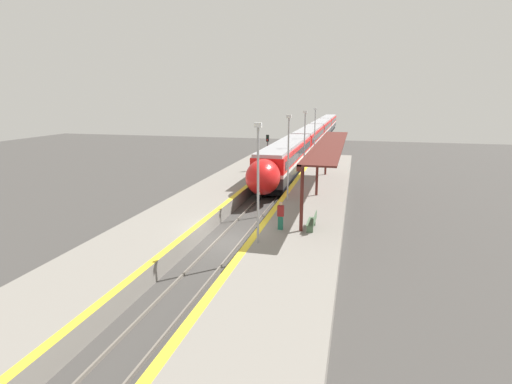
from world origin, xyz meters
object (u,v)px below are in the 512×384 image
(railway_signal, at_px, (267,152))
(lamppost_farthest, at_px, (315,132))
(person_waiting, at_px, (281,215))
(platform_bench, at_px, (313,221))
(lamppost_far, at_px, (305,140))
(lamppost_near, at_px, (258,177))
(lamppost_mid, at_px, (288,153))
(train, at_px, (315,134))

(railway_signal, bearing_deg, lamppost_farthest, 55.66)
(person_waiting, height_order, railway_signal, railway_signal)
(platform_bench, relative_size, lamppost_far, 0.29)
(person_waiting, relative_size, lamppost_farthest, 0.26)
(person_waiting, xyz_separation_m, lamppost_near, (-0.75, -2.36, 2.65))
(platform_bench, bearing_deg, lamppost_near, -131.37)
(platform_bench, height_order, lamppost_far, lamppost_far)
(platform_bench, height_order, lamppost_mid, lamppost_mid)
(railway_signal, distance_m, lamppost_mid, 12.92)
(person_waiting, relative_size, lamppost_near, 0.26)
(lamppost_near, relative_size, lamppost_mid, 1.00)
(railway_signal, height_order, lamppost_near, lamppost_near)
(railway_signal, xyz_separation_m, lamppost_near, (4.19, -21.23, 1.67))
(railway_signal, relative_size, lamppost_farthest, 0.74)
(railway_signal, bearing_deg, person_waiting, -75.33)
(lamppost_near, bearing_deg, platform_bench, 48.63)
(lamppost_farthest, bearing_deg, railway_signal, -124.34)
(railway_signal, xyz_separation_m, lamppost_farthest, (4.19, 6.14, 1.67))
(train, bearing_deg, railway_signal, -93.68)
(lamppost_farthest, bearing_deg, train, 95.58)
(train, bearing_deg, lamppost_far, -85.98)
(person_waiting, relative_size, railway_signal, 0.36)
(railway_signal, distance_m, lamppost_farthest, 7.62)
(lamppost_mid, distance_m, lamppost_far, 9.12)
(person_waiting, height_order, lamppost_near, lamppost_near)
(lamppost_far, bearing_deg, train, 94.02)
(platform_bench, distance_m, lamppost_mid, 7.39)
(lamppost_near, xyz_separation_m, lamppost_mid, (0.00, 9.12, 0.00))
(person_waiting, distance_m, railway_signal, 19.53)
(person_waiting, relative_size, lamppost_mid, 0.26)
(platform_bench, distance_m, lamppost_farthest, 24.81)
(train, height_order, person_waiting, train)
(person_waiting, bearing_deg, lamppost_mid, 96.31)
(lamppost_far, bearing_deg, lamppost_near, -90.00)
(lamppost_farthest, bearing_deg, platform_bench, -84.11)
(train, xyz_separation_m, lamppost_near, (2.29, -50.82, 2.29))
(railway_signal, relative_size, lamppost_mid, 0.74)
(lamppost_mid, relative_size, lamppost_far, 1.00)
(train, relative_size, lamppost_farthest, 13.48)
(lamppost_farthest, bearing_deg, lamppost_mid, -90.00)
(platform_bench, relative_size, lamppost_farthest, 0.29)
(railway_signal, relative_size, lamppost_near, 0.74)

